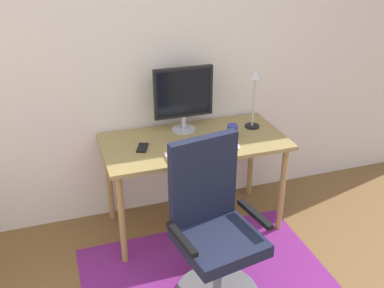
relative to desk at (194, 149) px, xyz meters
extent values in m
cube|color=silver|center=(-0.27, 0.40, 0.65)|extent=(6.00, 0.10, 2.60)
cube|color=#762173|center=(-0.12, -0.71, -0.65)|extent=(1.62, 1.31, 0.01)
cube|color=#988148|center=(0.00, 0.00, 0.06)|extent=(1.32, 0.66, 0.03)
cylinder|color=#A18145|center=(-0.60, -0.27, -0.30)|extent=(0.04, 0.04, 0.70)
cylinder|color=#A18145|center=(0.60, -0.27, -0.30)|extent=(0.04, 0.04, 0.70)
cylinder|color=#A18145|center=(-0.60, 0.27, -0.30)|extent=(0.04, 0.04, 0.70)
cylinder|color=#A18145|center=(0.60, 0.27, -0.30)|extent=(0.04, 0.04, 0.70)
cylinder|color=#B2B2B7|center=(-0.02, 0.19, 0.08)|extent=(0.18, 0.18, 0.01)
cylinder|color=#B2B2B7|center=(-0.02, 0.19, 0.14)|extent=(0.04, 0.04, 0.10)
cube|color=black|center=(-0.02, 0.19, 0.38)|extent=(0.44, 0.04, 0.38)
cube|color=black|center=(-0.02, 0.17, 0.38)|extent=(0.40, 0.00, 0.34)
cube|color=white|center=(-0.05, -0.22, 0.09)|extent=(0.43, 0.13, 0.02)
ellipsoid|color=white|center=(0.23, -0.21, 0.09)|extent=(0.06, 0.10, 0.03)
cylinder|color=#2A3496|center=(0.28, -0.04, 0.13)|extent=(0.08, 0.08, 0.10)
cube|color=black|center=(-0.38, -0.01, 0.08)|extent=(0.12, 0.16, 0.01)
cylinder|color=black|center=(0.49, 0.08, 0.08)|extent=(0.11, 0.11, 0.01)
cylinder|color=beige|center=(0.49, 0.08, 0.28)|extent=(0.02, 0.02, 0.37)
cone|color=beige|center=(0.49, 0.08, 0.50)|extent=(0.09, 0.09, 0.06)
cylinder|color=slate|center=(-0.12, -0.81, -0.42)|extent=(0.06, 0.06, 0.37)
cube|color=#191E33|center=(-0.12, -0.81, -0.19)|extent=(0.53, 0.53, 0.08)
cube|color=#191E33|center=(-0.15, -0.62, 0.12)|extent=(0.43, 0.13, 0.55)
cube|color=black|center=(-0.36, -0.85, -0.08)|extent=(0.09, 0.32, 0.03)
cube|color=black|center=(0.13, -0.77, -0.08)|extent=(0.09, 0.32, 0.03)
camera|label=1|loc=(-0.92, -2.73, 1.47)|focal=41.53mm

